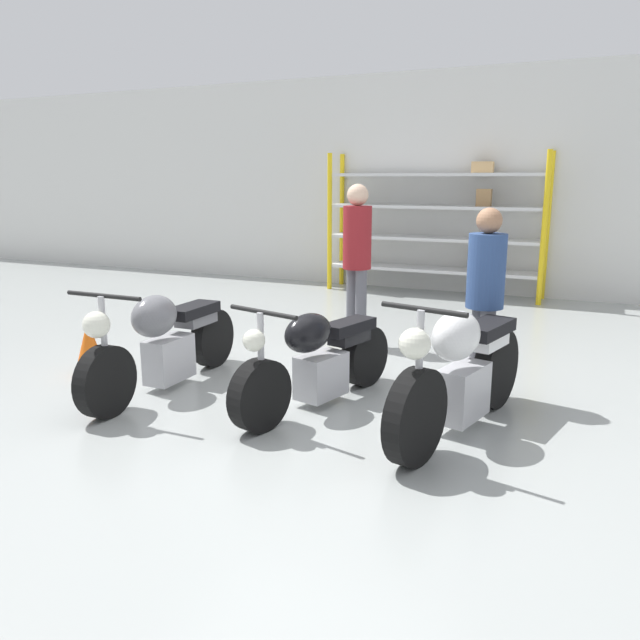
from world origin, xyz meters
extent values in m
plane|color=#9EA3A0|center=(0.00, 0.00, 0.00)|extent=(30.00, 30.00, 0.00)
cube|color=silver|center=(0.00, 6.16, 1.80)|extent=(30.00, 0.08, 3.60)
cylinder|color=yellow|center=(-2.13, 5.52, 1.15)|extent=(0.08, 0.08, 2.29)
cylinder|color=yellow|center=(1.34, 5.52, 1.15)|extent=(0.08, 0.08, 2.29)
cylinder|color=yellow|center=(-2.13, 6.07, 1.15)|extent=(0.08, 0.08, 2.29)
cylinder|color=yellow|center=(1.34, 6.07, 1.15)|extent=(0.08, 0.08, 2.29)
cube|color=silver|center=(-0.39, 5.80, 0.41)|extent=(3.47, 0.55, 0.05)
cube|color=silver|center=(-0.39, 5.80, 0.92)|extent=(3.47, 0.55, 0.05)
cube|color=silver|center=(-0.39, 5.80, 1.43)|extent=(3.47, 0.55, 0.05)
cube|color=silver|center=(-0.39, 5.80, 1.94)|extent=(3.47, 0.55, 0.05)
cube|color=silver|center=(0.38, 5.80, 0.57)|extent=(0.26, 0.33, 0.28)
cube|color=tan|center=(0.33, 5.90, 2.05)|extent=(0.35, 0.33, 0.17)
cube|color=#A87F51|center=(0.40, 5.78, 1.59)|extent=(0.23, 0.19, 0.27)
cylinder|color=black|center=(-1.38, -0.71, 0.30)|extent=(0.14, 0.59, 0.59)
cylinder|color=black|center=(-1.39, 0.82, 0.30)|extent=(0.14, 0.59, 0.59)
cube|color=#ADADB2|center=(-1.39, 0.11, 0.27)|extent=(0.25, 0.49, 0.40)
ellipsoid|color=slate|center=(-1.39, -0.06, 0.70)|extent=(0.32, 0.50, 0.37)
cube|color=black|center=(-1.39, 0.50, 0.65)|extent=(0.26, 0.59, 0.10)
cube|color=slate|center=(-1.39, 0.55, 0.56)|extent=(0.22, 0.41, 0.12)
cylinder|color=#ADADB2|center=(-1.38, -0.69, 0.64)|extent=(0.05, 0.05, 0.69)
sphere|color=silver|center=(-1.38, -0.76, 0.77)|extent=(0.21, 0.21, 0.21)
cylinder|color=black|center=(-1.38, -0.66, 0.99)|extent=(0.72, 0.04, 0.04)
cylinder|color=black|center=(-0.12, -0.45, 0.28)|extent=(0.28, 0.58, 0.56)
cylinder|color=black|center=(0.23, 0.89, 0.28)|extent=(0.28, 0.58, 0.56)
cube|color=#ADADB2|center=(0.07, 0.27, 0.25)|extent=(0.37, 0.50, 0.37)
ellipsoid|color=black|center=(0.03, 0.11, 0.66)|extent=(0.39, 0.55, 0.32)
cube|color=black|center=(0.17, 0.64, 0.61)|extent=(0.36, 0.60, 0.10)
cube|color=black|center=(0.17, 0.66, 0.52)|extent=(0.29, 0.43, 0.12)
cylinder|color=#ADADB2|center=(-0.11, -0.43, 0.60)|extent=(0.06, 0.06, 0.64)
sphere|color=silver|center=(-0.13, -0.49, 0.72)|extent=(0.17, 0.17, 0.17)
cylinder|color=black|center=(-0.10, -0.40, 0.92)|extent=(0.65, 0.20, 0.04)
cylinder|color=black|center=(1.11, -0.52, 0.33)|extent=(0.28, 0.68, 0.67)
cylinder|color=black|center=(1.43, 0.81, 0.33)|extent=(0.28, 0.68, 0.67)
cube|color=#ADADB2|center=(1.28, 0.19, 0.30)|extent=(0.35, 0.53, 0.41)
ellipsoid|color=silver|center=(1.24, 0.03, 0.78)|extent=(0.41, 0.55, 0.36)
cube|color=black|center=(1.37, 0.58, 0.72)|extent=(0.38, 0.64, 0.10)
cube|color=silver|center=(1.37, 0.58, 0.63)|extent=(0.31, 0.46, 0.12)
cylinder|color=#ADADB2|center=(1.12, -0.50, 0.70)|extent=(0.06, 0.06, 0.72)
sphere|color=silver|center=(1.10, -0.57, 0.85)|extent=(0.21, 0.21, 0.21)
cylinder|color=black|center=(1.12, -0.47, 1.06)|extent=(0.61, 0.18, 0.04)
cylinder|color=#595960|center=(1.22, 1.10, 0.40)|extent=(0.13, 0.13, 0.80)
cylinder|color=#595960|center=(1.32, 0.95, 0.40)|extent=(0.13, 0.13, 0.80)
cylinder|color=navy|center=(1.27, 1.02, 1.11)|extent=(0.44, 0.44, 0.63)
sphere|color=#9E7051|center=(1.27, 1.02, 1.54)|extent=(0.22, 0.22, 0.22)
cylinder|color=#595960|center=(-0.44, 2.27, 0.44)|extent=(0.13, 0.13, 0.88)
cylinder|color=#595960|center=(-0.29, 2.17, 0.44)|extent=(0.13, 0.13, 0.88)
cylinder|color=maroon|center=(-0.36, 2.22, 1.23)|extent=(0.45, 0.45, 0.70)
sphere|color=beige|center=(-0.36, 2.22, 1.70)|extent=(0.24, 0.24, 0.24)
cone|color=orange|center=(-2.31, 0.07, 0.28)|extent=(0.32, 0.32, 0.55)
camera|label=1|loc=(2.13, -4.33, 1.88)|focal=35.00mm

